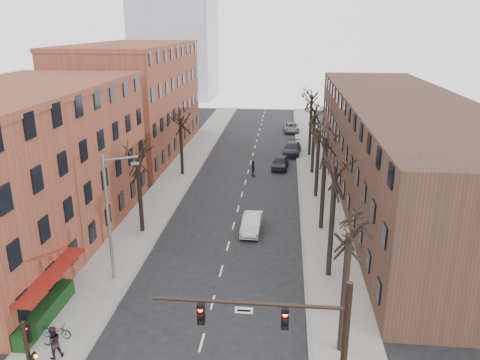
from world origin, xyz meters
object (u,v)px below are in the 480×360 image
(silver_sedan, at_px, (252,223))
(parked_car_mid, at_px, (292,149))
(bicycle, at_px, (56,331))
(parked_car_near, at_px, (280,162))

(silver_sedan, relative_size, parked_car_mid, 0.82)
(silver_sedan, relative_size, bicycle, 2.59)
(silver_sedan, xyz_separation_m, bicycle, (-9.81, -15.52, -0.13))
(silver_sedan, relative_size, parked_car_near, 0.98)
(silver_sedan, height_order, bicycle, silver_sedan)
(silver_sedan, distance_m, bicycle, 18.36)
(parked_car_near, relative_size, parked_car_mid, 0.83)
(bicycle, bearing_deg, parked_car_mid, -15.29)
(parked_car_near, bearing_deg, bicycle, -104.21)
(parked_car_mid, bearing_deg, bicycle, -102.42)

